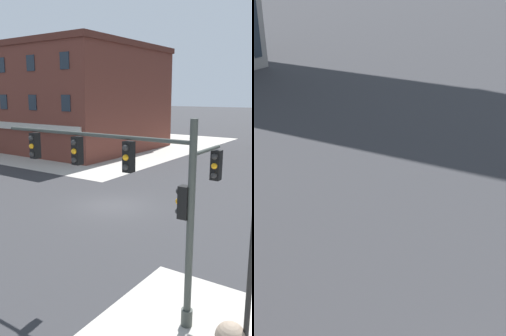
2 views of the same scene
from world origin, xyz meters
The scene contains 4 objects.
ground_plane centered at (0.00, 0.00, 0.00)m, with size 320.00×320.00×0.00m, color #2D2D30.
sidewalk_far_corner centered at (-20.00, 20.00, 0.00)m, with size 32.00×32.00×0.02m, color #A8A399.
traffic_signal_main centered at (6.62, -7.46, 3.84)m, with size 7.30×2.09×5.81m.
storefront_block_near_corner centered at (-18.01, 16.12, 5.91)m, with size 18.37×16.66×11.79m.
Camera 1 is at (12.00, -15.97, 6.41)m, focal length 38.04 mm.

